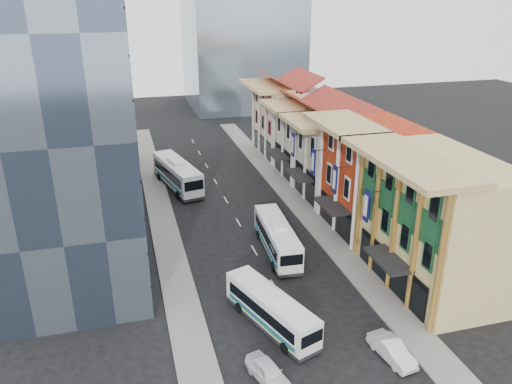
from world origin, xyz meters
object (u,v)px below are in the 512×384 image
object	(u,v)px
bus_left_near	(271,309)
sedan_right	(392,350)
office_tower	(63,109)
bus_left_far	(177,174)
bus_right	(277,237)
sedan_left	(268,372)
shophouse_tan	(437,223)

from	to	relation	value
bus_left_near	sedan_right	bearing A→B (deg)	-58.52
office_tower	bus_left_near	bearing A→B (deg)	-47.60
bus_left_near	bus_left_far	xyz separation A→B (m)	(-3.40, 32.51, 0.41)
sedan_right	bus_left_far	bearing A→B (deg)	96.36
bus_left_far	bus_left_near	bearing A→B (deg)	-96.91
bus_right	sedan_left	distance (m)	18.31
office_tower	sedan_right	distance (m)	34.77
bus_right	shophouse_tan	bearing A→B (deg)	-33.97
shophouse_tan	sedan_left	bearing A→B (deg)	-155.47
office_tower	bus_right	size ratio (longest dim) A/B	2.78
sedan_left	sedan_right	bearing A→B (deg)	-18.36
shophouse_tan	bus_left_far	size ratio (longest dim) A/B	1.12
office_tower	sedan_left	distance (m)	29.45
sedan_left	sedan_right	distance (m)	9.36
shophouse_tan	office_tower	world-z (taller)	office_tower
office_tower	bus_right	bearing A→B (deg)	-14.53
office_tower	sedan_left	bearing A→B (deg)	-59.57
bus_right	sedan_right	xyz separation A→B (m)	(3.25, -17.46, -1.03)
shophouse_tan	sedan_left	size ratio (longest dim) A/B	3.39
sedan_left	sedan_right	world-z (taller)	same
bus_left_near	bus_left_far	bearing A→B (deg)	76.48
bus_left_far	sedan_left	world-z (taller)	bus_left_far
bus_left_far	sedan_left	distance (m)	38.32
sedan_right	office_tower	bearing A→B (deg)	125.65
bus_left_near	sedan_right	size ratio (longest dim) A/B	2.33
bus_left_near	bus_right	distance (m)	12.19
bus_left_far	sedan_right	size ratio (longest dim) A/B	2.94
sedan_left	bus_right	bearing A→B (deg)	53.51
bus_right	sedan_right	distance (m)	17.79
bus_left_far	sedan_right	world-z (taller)	bus_left_far
bus_left_far	sedan_left	bearing A→B (deg)	-100.73
office_tower	bus_right	distance (m)	23.82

